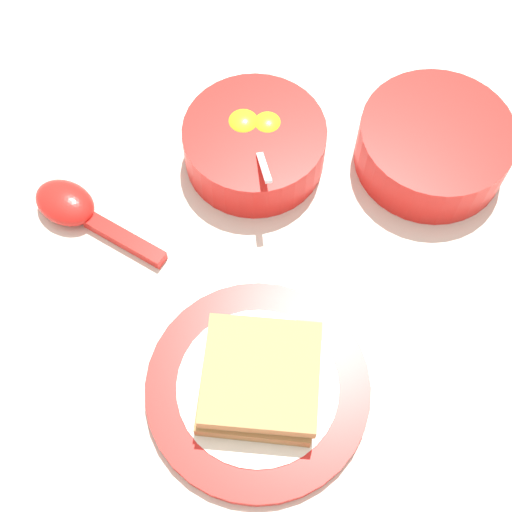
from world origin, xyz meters
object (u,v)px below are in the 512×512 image
object	(u,v)px
toast_plate	(258,388)
toast_sandwich	(259,381)
egg_bowl	(254,144)
congee_bowl	(434,144)
soup_spoon	(75,209)

from	to	relation	value
toast_plate	toast_sandwich	bearing A→B (deg)	17.66
toast_plate	egg_bowl	bearing A→B (deg)	147.95
toast_plate	toast_sandwich	xyz separation A→B (m)	(0.00, 0.00, 0.03)
congee_bowl	toast_sandwich	bearing A→B (deg)	-68.41
toast_plate	toast_sandwich	world-z (taller)	toast_sandwich
soup_spoon	congee_bowl	size ratio (longest dim) A/B	0.95
soup_spoon	toast_sandwich	bearing A→B (deg)	12.45
egg_bowl	congee_bowl	distance (m)	0.19
soup_spoon	congee_bowl	bearing A→B (deg)	67.64
toast_plate	toast_sandwich	distance (m)	0.03
toast_sandwich	soup_spoon	distance (m)	0.27
egg_bowl	soup_spoon	bearing A→B (deg)	-101.70
toast_sandwich	egg_bowl	bearing A→B (deg)	148.25
toast_sandwich	congee_bowl	world-z (taller)	congee_bowl
toast_plate	soup_spoon	xyz separation A→B (m)	(-0.26, -0.06, 0.01)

